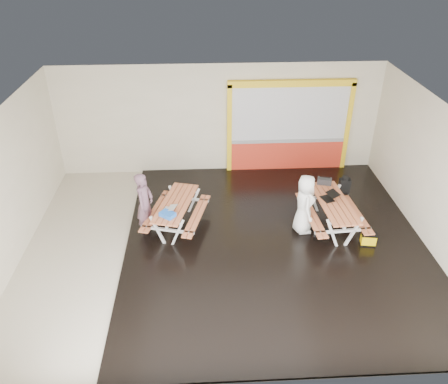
{
  "coord_description": "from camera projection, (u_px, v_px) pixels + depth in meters",
  "views": [
    {
      "loc": [
        -0.53,
        -8.97,
        6.95
      ],
      "look_at": [
        0.0,
        0.9,
        1.0
      ],
      "focal_mm": 35.7,
      "sensor_mm": 36.0,
      "label": 1
    }
  ],
  "objects": [
    {
      "name": "room",
      "position": [
        226.0,
        184.0,
        10.38
      ],
      "size": [
        10.02,
        8.02,
        3.52
      ],
      "color": "beige",
      "rests_on": "ground"
    },
    {
      "name": "backpack",
      "position": [
        345.0,
        185.0,
        12.32
      ],
      "size": [
        0.3,
        0.2,
        0.5
      ],
      "color": "black",
      "rests_on": "picnic_table_right"
    },
    {
      "name": "fluke_bag",
      "position": [
        368.0,
        239.0,
        11.11
      ],
      "size": [
        0.41,
        0.3,
        0.32
      ],
      "color": "black",
      "rests_on": "deck"
    },
    {
      "name": "blue_pouch",
      "position": [
        168.0,
        214.0,
        10.91
      ],
      "size": [
        0.44,
        0.42,
        0.11
      ],
      "primitive_type": "cube",
      "rotation": [
        0.0,
        0.0,
        -0.66
      ],
      "color": "blue",
      "rests_on": "picnic_table_left"
    },
    {
      "name": "dark_case",
      "position": [
        322.0,
        233.0,
        11.49
      ],
      "size": [
        0.48,
        0.43,
        0.15
      ],
      "primitive_type": "cube",
      "rotation": [
        0.0,
        0.0,
        -0.37
      ],
      "color": "black",
      "rests_on": "deck"
    },
    {
      "name": "deck",
      "position": [
        275.0,
        242.0,
        11.33
      ],
      "size": [
        7.5,
        7.98,
        0.05
      ],
      "primitive_type": "cube",
      "color": "black",
      "rests_on": "room"
    },
    {
      "name": "picnic_table_left",
      "position": [
        176.0,
        209.0,
        11.57
      ],
      "size": [
        1.82,
        2.28,
        0.8
      ],
      "color": "#C96F44",
      "rests_on": "deck"
    },
    {
      "name": "laptop_right",
      "position": [
        329.0,
        197.0,
        11.53
      ],
      "size": [
        0.5,
        0.47,
        0.17
      ],
      "color": "black",
      "rests_on": "picnic_table_right"
    },
    {
      "name": "kiosk",
      "position": [
        289.0,
        128.0,
        14.01
      ],
      "size": [
        3.88,
        0.16,
        3.0
      ],
      "color": "red",
      "rests_on": "room"
    },
    {
      "name": "person_left",
      "position": [
        145.0,
        204.0,
        11.34
      ],
      "size": [
        0.58,
        0.72,
        1.72
      ],
      "primitive_type": "imported",
      "rotation": [
        0.0,
        0.0,
        1.28
      ],
      "color": "#6C4B5C",
      "rests_on": "deck"
    },
    {
      "name": "laptop_left",
      "position": [
        169.0,
        209.0,
        11.12
      ],
      "size": [
        0.42,
        0.4,
        0.14
      ],
      "color": "silver",
      "rests_on": "picnic_table_left"
    },
    {
      "name": "picnic_table_right",
      "position": [
        333.0,
        208.0,
        11.54
      ],
      "size": [
        1.57,
        2.2,
        0.84
      ],
      "color": "#C96F44",
      "rests_on": "deck"
    },
    {
      "name": "toolbox",
      "position": [
        324.0,
        181.0,
        12.18
      ],
      "size": [
        0.42,
        0.29,
        0.22
      ],
      "color": "black",
      "rests_on": "picnic_table_right"
    },
    {
      "name": "person_right",
      "position": [
        304.0,
        204.0,
        11.27
      ],
      "size": [
        0.52,
        0.79,
        1.6
      ],
      "primitive_type": "imported",
      "rotation": [
        0.0,
        0.0,
        1.58
      ],
      "color": "white",
      "rests_on": "deck"
    }
  ]
}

